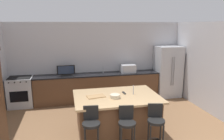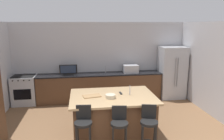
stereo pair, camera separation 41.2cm
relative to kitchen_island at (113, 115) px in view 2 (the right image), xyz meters
name	(u,v)px [view 2 (the right image)]	position (x,y,z in m)	size (l,w,h in m)	color
wall_back	(101,60)	(-0.02, 2.69, 0.82)	(6.34, 0.12, 2.60)	#BCBCC1
wall_right	(221,72)	(2.95, 0.45, 0.82)	(0.12, 4.87, 2.60)	#BCBCC1
counter_back	(100,87)	(-0.08, 2.31, -0.02)	(4.11, 0.62, 0.92)	brown
kitchen_island	(113,115)	(0.00, 0.00, 0.00)	(1.92, 1.33, 0.94)	black
refrigerator	(172,72)	(2.41, 2.26, 0.41)	(0.86, 0.73, 1.78)	#B7BABF
range_oven	(25,90)	(-2.51, 2.30, -0.01)	(0.73, 0.63, 0.94)	#B7BABF
microwave	(131,69)	(0.96, 2.31, 0.58)	(0.48, 0.36, 0.27)	#B7BABF
tv_monitor	(68,70)	(-1.11, 2.25, 0.60)	(0.56, 0.16, 0.34)	black
sink_faucet_back	(106,69)	(0.12, 2.41, 0.56)	(0.02, 0.02, 0.24)	#B2B2B7
sink_faucet_island	(130,90)	(0.40, 0.00, 0.57)	(0.02, 0.02, 0.22)	#B2B2B7
bar_stool_left	(83,127)	(-0.68, -0.77, 0.13)	(0.34, 0.35, 1.01)	black
bar_stool_center	(119,127)	(0.00, -0.81, 0.10)	(0.34, 0.36, 0.97)	black
bar_stool_right	(149,126)	(0.58, -0.88, 0.12)	(0.35, 0.37, 0.99)	black
fruit_bowl	(110,96)	(-0.07, -0.15, 0.50)	(0.22, 0.22, 0.08)	beige
tv_remote	(121,93)	(0.21, 0.12, 0.47)	(0.04, 0.17, 0.02)	black
cutting_board	(92,96)	(-0.47, 0.03, 0.47)	(0.40, 0.23, 0.02)	#A87F51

